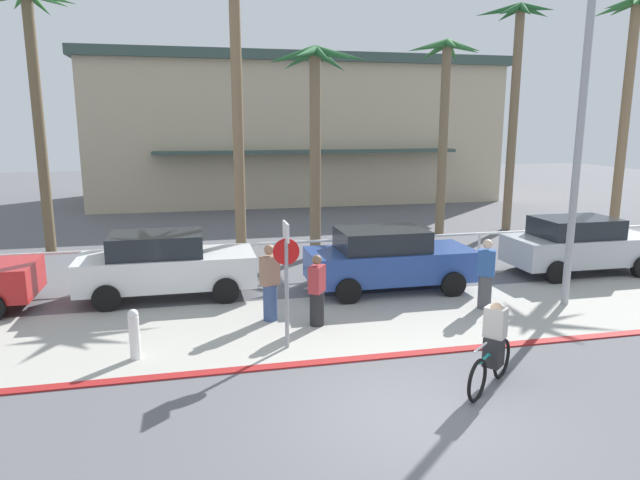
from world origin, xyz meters
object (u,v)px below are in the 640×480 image
(streetlight_curb, at_px, (587,129))
(palm_tree_2, at_px, (235,61))
(car_white_1, at_px, (165,264))
(cyclist_teal_0, at_px, (493,347))
(palm_tree_1, at_px, (33,55))
(palm_tree_5, at_px, (515,71))
(palm_tree_6, at_px, (632,63))
(stop_sign_bike_lane, at_px, (286,267))
(bollard_0, at_px, (134,334))
(palm_tree_4, at_px, (445,92))
(palm_tree_3, at_px, (315,95))
(pedestrian_2, at_px, (270,286))
(car_blue_2, at_px, (388,259))
(pedestrian_1, at_px, (317,294))
(pedestrian_0, at_px, (486,277))
(car_silver_3, at_px, (580,245))

(streetlight_curb, bearing_deg, palm_tree_2, 134.03)
(car_white_1, xyz_separation_m, cyclist_teal_0, (5.61, -6.48, -0.18))
(palm_tree_1, bearing_deg, streetlight_curb, -34.42)
(palm_tree_5, height_order, palm_tree_6, palm_tree_5)
(stop_sign_bike_lane, bearing_deg, cyclist_teal_0, -37.55)
(palm_tree_6, bearing_deg, bollard_0, -154.87)
(palm_tree_2, relative_size, palm_tree_4, 1.20)
(car_white_1, bearing_deg, palm_tree_3, 36.83)
(pedestrian_2, bearing_deg, stop_sign_bike_lane, -86.34)
(car_blue_2, xyz_separation_m, pedestrian_1, (-2.44, -2.26, -0.13))
(palm_tree_4, distance_m, pedestrian_2, 13.08)
(palm_tree_5, height_order, pedestrian_2, palm_tree_5)
(palm_tree_5, height_order, car_blue_2, palm_tree_5)
(palm_tree_1, distance_m, pedestrian_2, 12.39)
(streetlight_curb, bearing_deg, bollard_0, -174.85)
(palm_tree_5, xyz_separation_m, car_white_1, (-13.69, -6.74, -5.61))
(streetlight_curb, distance_m, palm_tree_4, 9.79)
(stop_sign_bike_lane, height_order, palm_tree_1, palm_tree_1)
(palm_tree_1, height_order, pedestrian_2, palm_tree_1)
(pedestrian_0, bearing_deg, car_white_1, 160.36)
(stop_sign_bike_lane, bearing_deg, streetlight_curb, 7.94)
(stop_sign_bike_lane, bearing_deg, palm_tree_2, 91.16)
(palm_tree_6, bearing_deg, pedestrian_0, -143.83)
(bollard_0, distance_m, car_white_1, 4.03)
(pedestrian_2, bearing_deg, palm_tree_4, 47.59)
(stop_sign_bike_lane, distance_m, palm_tree_2, 9.82)
(pedestrian_0, distance_m, pedestrian_1, 4.22)
(pedestrian_1, xyz_separation_m, pedestrian_2, (-0.96, 0.56, 0.09))
(palm_tree_3, distance_m, palm_tree_5, 9.60)
(palm_tree_1, xyz_separation_m, pedestrian_1, (7.49, -9.35, -5.88))
(palm_tree_5, distance_m, car_white_1, 16.26)
(palm_tree_1, height_order, pedestrian_1, palm_tree_1)
(bollard_0, height_order, palm_tree_6, palm_tree_6)
(car_blue_2, xyz_separation_m, pedestrian_2, (-3.40, -1.70, -0.04))
(stop_sign_bike_lane, relative_size, pedestrian_2, 1.44)
(palm_tree_3, bearing_deg, pedestrian_0, -65.60)
(palm_tree_1, xyz_separation_m, car_silver_3, (16.12, -6.63, -5.75))
(palm_tree_6, height_order, pedestrian_0, palm_tree_6)
(bollard_0, distance_m, palm_tree_6, 20.08)
(palm_tree_2, height_order, pedestrian_0, palm_tree_2)
(palm_tree_6, bearing_deg, car_blue_2, -156.46)
(palm_tree_4, xyz_separation_m, pedestrian_0, (-3.02, -9.26, -4.85))
(bollard_0, distance_m, palm_tree_2, 10.70)
(palm_tree_2, xyz_separation_m, car_blue_2, (3.47, -5.23, -5.52))
(pedestrian_0, bearing_deg, streetlight_curb, -10.39)
(car_blue_2, bearing_deg, stop_sign_bike_lane, -134.33)
(streetlight_curb, xyz_separation_m, palm_tree_1, (-13.81, 9.47, 2.34))
(streetlight_curb, distance_m, car_blue_2, 5.68)
(pedestrian_1, height_order, pedestrian_2, pedestrian_2)
(stop_sign_bike_lane, xyz_separation_m, car_white_1, (-2.48, 4.08, -0.81))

